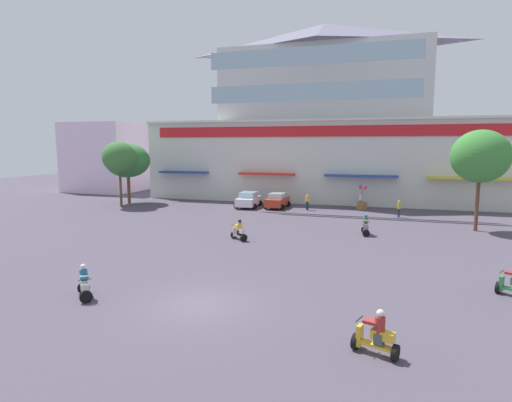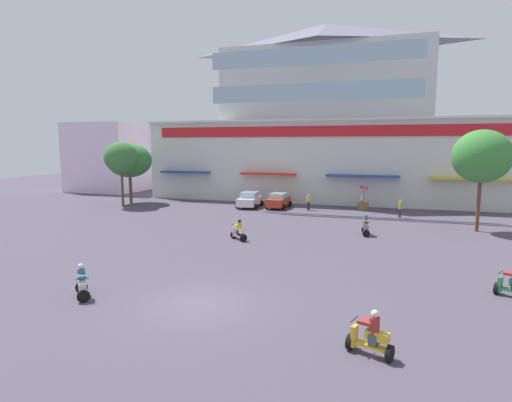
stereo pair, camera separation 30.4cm
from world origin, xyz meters
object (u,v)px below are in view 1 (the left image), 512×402
plaza_tree_0 (128,161)px  plaza_tree_1 (481,157)px  scooter_rider_0 (239,231)px  pedestrian_2 (399,208)px  parked_car_1 (277,201)px  pedestrian_1 (307,201)px  parked_car_0 (248,200)px  plaza_tree_2 (119,158)px  scooter_rider_4 (376,336)px  pedestrian_0 (360,200)px  scooter_rider_2 (84,285)px  scooter_rider_5 (366,226)px  balloon_vendor_cart (362,200)px

plaza_tree_0 → plaza_tree_1: bearing=-8.7°
scooter_rider_0 → pedestrian_2: 16.72m
parked_car_1 → pedestrian_1: pedestrian_1 is taller
plaza_tree_0 → parked_car_0: 14.29m
plaza_tree_2 → scooter_rider_4: plaza_tree_2 is taller
scooter_rider_0 → pedestrian_0: size_ratio=0.86×
plaza_tree_1 → plaza_tree_2: size_ratio=1.12×
plaza_tree_1 → scooter_rider_4: (-7.00, -21.90, -5.03)m
scooter_rider_2 → pedestrian_2: 28.43m
scooter_rider_0 → pedestrian_1: pedestrian_1 is taller
parked_car_1 → pedestrian_0: (8.31, 1.67, 0.20)m
pedestrian_0 → scooter_rider_2: bearing=-109.2°
plaza_tree_0 → pedestrian_0: size_ratio=3.88×
parked_car_1 → scooter_rider_5: (9.30, -10.72, -0.14)m
parked_car_1 → scooter_rider_4: 30.44m
scooter_rider_4 → balloon_vendor_cart: (-1.83, 30.08, 0.38)m
plaza_tree_0 → scooter_rider_0: 22.59m
plaza_tree_2 → scooter_rider_5: bearing=-15.1°
scooter_rider_2 → pedestrian_1: 27.18m
plaza_tree_1 → pedestrian_2: (-5.43, 4.48, -4.76)m
pedestrian_1 → balloon_vendor_cart: size_ratio=0.65×
scooter_rider_0 → scooter_rider_5: size_ratio=0.96×
scooter_rider_0 → balloon_vendor_cart: 18.02m
plaza_tree_1 → pedestrian_0: 13.18m
balloon_vendor_cart → scooter_rider_4: bearing=-86.5°
balloon_vendor_cart → plaza_tree_1: bearing=-42.8°
plaza_tree_0 → scooter_rider_5: size_ratio=4.35×
scooter_rider_0 → pedestrian_2: pedestrian_2 is taller
parked_car_0 → scooter_rider_4: size_ratio=2.70×
plaza_tree_1 → parked_car_0: (-20.31, 6.29, -4.85)m
pedestrian_2 → parked_car_0: bearing=173.0°
pedestrian_0 → pedestrian_2: pedestrian_0 is taller
plaza_tree_0 → scooter_rider_5: (25.98, -9.18, -4.14)m
plaza_tree_0 → scooter_rider_2: 29.97m
scooter_rider_0 → pedestrian_1: (2.23, 14.47, 0.32)m
parked_car_1 → scooter_rider_4: (10.32, -28.64, -0.15)m
plaza_tree_0 → scooter_rider_4: plaza_tree_0 is taller
plaza_tree_2 → balloon_vendor_cart: (24.58, 5.30, -4.17)m
scooter_rider_2 → balloon_vendor_cart: 30.42m
plaza_tree_1 → parked_car_1: bearing=158.7°
plaza_tree_0 → parked_car_0: (13.68, 1.09, -3.97)m
pedestrian_0 → scooter_rider_5: bearing=-85.4°
scooter_rider_2 → plaza_tree_2: bearing=121.6°
plaza_tree_0 → parked_car_0: bearing=4.6°
plaza_tree_1 → scooter_rider_0: (-16.30, -8.22, -5.05)m
plaza_tree_0 → balloon_vendor_cart: bearing=6.7°
scooter_rider_0 → pedestrian_0: (7.30, 16.62, 0.37)m
parked_car_0 → pedestrian_0: (11.30, 2.12, 0.17)m
pedestrian_1 → pedestrian_2: 8.83m
scooter_rider_2 → balloon_vendor_cart: bearing=70.3°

